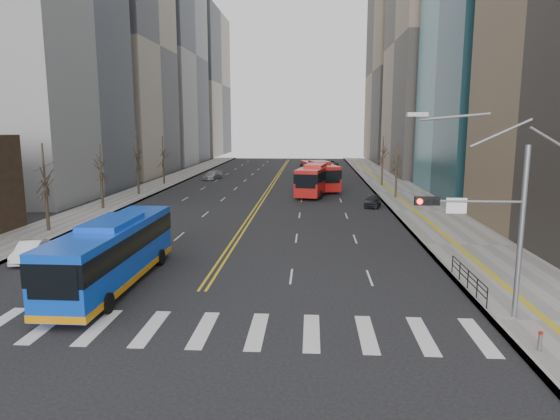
% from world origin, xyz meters
% --- Properties ---
extents(ground, '(220.00, 220.00, 0.00)m').
position_xyz_m(ground, '(0.00, 0.00, 0.00)').
color(ground, black).
extents(sidewalk_right, '(7.00, 130.00, 0.15)m').
position_xyz_m(sidewalk_right, '(17.50, 45.00, 0.07)').
color(sidewalk_right, gray).
rests_on(sidewalk_right, ground).
extents(sidewalk_left, '(5.00, 130.00, 0.15)m').
position_xyz_m(sidewalk_left, '(-16.50, 45.00, 0.07)').
color(sidewalk_left, gray).
rests_on(sidewalk_left, ground).
extents(crosswalk, '(26.70, 4.00, 0.01)m').
position_xyz_m(crosswalk, '(0.00, 0.00, 0.01)').
color(crosswalk, silver).
rests_on(crosswalk, ground).
extents(centerline, '(0.55, 100.00, 0.01)m').
position_xyz_m(centerline, '(0.00, 55.00, 0.01)').
color(centerline, gold).
rests_on(centerline, ground).
extents(office_towers, '(83.00, 134.00, 58.00)m').
position_xyz_m(office_towers, '(0.12, 68.51, 23.92)').
color(office_towers, gray).
rests_on(office_towers, ground).
extents(signal_mast, '(5.37, 0.37, 9.39)m').
position_xyz_m(signal_mast, '(13.77, 2.00, 4.86)').
color(signal_mast, gray).
rests_on(signal_mast, ground).
extents(pedestrian_railing, '(0.06, 6.06, 1.02)m').
position_xyz_m(pedestrian_railing, '(14.30, 6.00, 0.82)').
color(pedestrian_railing, black).
rests_on(pedestrian_railing, sidewalk_right).
extents(street_trees, '(35.20, 47.20, 7.60)m').
position_xyz_m(street_trees, '(-7.18, 34.55, 4.87)').
color(street_trees, '#2E251C').
rests_on(street_trees, ground).
extents(blue_bus, '(3.06, 12.94, 3.74)m').
position_xyz_m(blue_bus, '(-5.08, 5.78, 1.96)').
color(blue_bus, blue).
rests_on(blue_bus, ground).
extents(red_bus_near, '(5.13, 12.64, 3.88)m').
position_xyz_m(red_bus_near, '(6.32, 43.07, 2.15)').
color(red_bus_near, '#A51511').
rests_on(red_bus_near, ground).
extents(red_bus_far, '(5.52, 12.56, 3.85)m').
position_xyz_m(red_bus_far, '(6.90, 48.40, 2.14)').
color(red_bus_far, '#A51511').
rests_on(red_bus_far, ground).
extents(car_white, '(2.10, 4.18, 1.32)m').
position_xyz_m(car_white, '(-12.50, 10.25, 0.66)').
color(car_white, white).
rests_on(car_white, ground).
extents(car_dark_mid, '(2.37, 4.14, 1.33)m').
position_xyz_m(car_dark_mid, '(12.50, 33.66, 0.66)').
color(car_dark_mid, black).
rests_on(car_dark_mid, ground).
extents(car_silver, '(2.97, 5.05, 1.37)m').
position_xyz_m(car_silver, '(-10.18, 59.27, 0.69)').
color(car_silver, gray).
rests_on(car_silver, ground).
extents(car_dark_far, '(3.01, 4.76, 1.22)m').
position_xyz_m(car_dark_far, '(10.17, 86.12, 0.61)').
color(car_dark_far, black).
rests_on(car_dark_far, ground).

